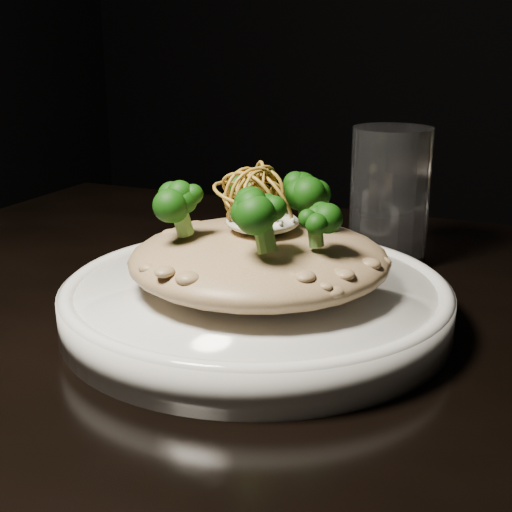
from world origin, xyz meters
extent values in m
cube|color=black|center=(0.00, 0.00, 0.73)|extent=(1.10, 0.80, 0.04)
cylinder|color=black|center=(-0.48, 0.33, 0.35)|extent=(0.05, 0.05, 0.71)
cylinder|color=white|center=(-0.10, 0.01, 0.77)|extent=(0.30, 0.30, 0.03)
ellipsoid|color=brown|center=(-0.09, 0.01, 0.80)|extent=(0.20, 0.20, 0.04)
ellipsoid|color=white|center=(-0.09, 0.01, 0.83)|extent=(0.06, 0.06, 0.02)
cylinder|color=silver|center=(-0.04, 0.20, 0.82)|extent=(0.10, 0.10, 0.13)
camera|label=1|loc=(0.12, -0.47, 0.97)|focal=50.00mm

